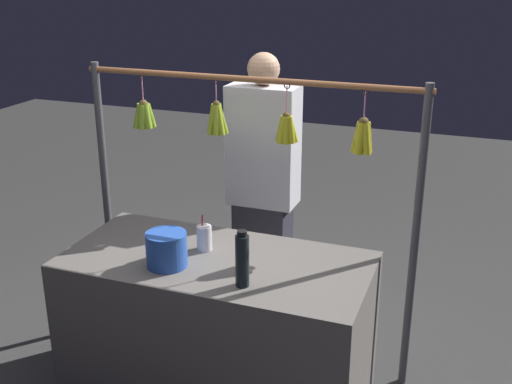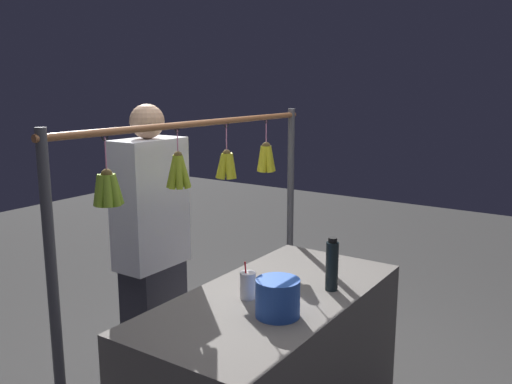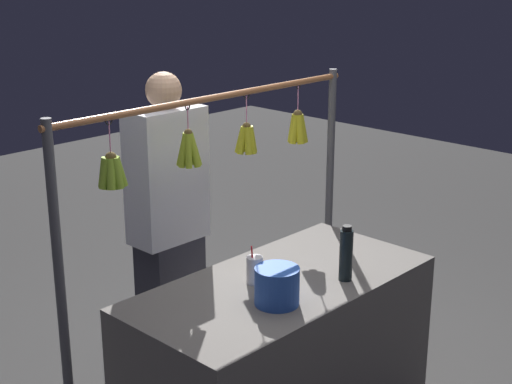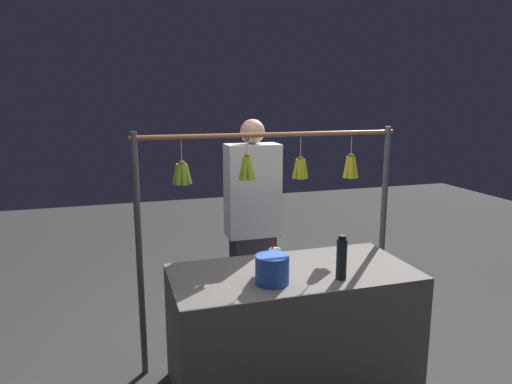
{
  "view_description": "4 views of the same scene",
  "coord_description": "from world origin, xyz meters",
  "px_view_note": "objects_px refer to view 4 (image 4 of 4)",
  "views": [
    {
      "loc": [
        -1.18,
        2.61,
        2.22
      ],
      "look_at": [
        -0.21,
        0.0,
        1.19
      ],
      "focal_mm": 44.39,
      "sensor_mm": 36.0,
      "label": 1
    },
    {
      "loc": [
        2.14,
        1.34,
        1.83
      ],
      "look_at": [
        0.14,
        0.0,
        1.35
      ],
      "focal_mm": 37.98,
      "sensor_mm": 36.0,
      "label": 2
    },
    {
      "loc": [
        2.48,
        2.21,
        2.3
      ],
      "look_at": [
        0.17,
        0.0,
        1.29
      ],
      "focal_mm": 53.21,
      "sensor_mm": 36.0,
      "label": 3
    },
    {
      "loc": [
        1.06,
        2.62,
        1.89
      ],
      "look_at": [
        0.25,
        0.0,
        1.33
      ],
      "focal_mm": 32.86,
      "sensor_mm": 36.0,
      "label": 4
    }
  ],
  "objects_px": {
    "blue_bucket": "(272,269)",
    "water_bottle": "(342,258)",
    "drink_cup": "(274,259)",
    "vendor_person": "(253,231)"
  },
  "relations": [
    {
      "from": "drink_cup",
      "to": "vendor_person",
      "type": "height_order",
      "value": "vendor_person"
    },
    {
      "from": "drink_cup",
      "to": "vendor_person",
      "type": "bearing_deg",
      "value": -95.46
    },
    {
      "from": "blue_bucket",
      "to": "drink_cup",
      "type": "height_order",
      "value": "drink_cup"
    },
    {
      "from": "blue_bucket",
      "to": "drink_cup",
      "type": "xyz_separation_m",
      "value": [
        -0.1,
        -0.23,
        -0.02
      ]
    },
    {
      "from": "water_bottle",
      "to": "drink_cup",
      "type": "bearing_deg",
      "value": -41.74
    },
    {
      "from": "drink_cup",
      "to": "water_bottle",
      "type": "bearing_deg",
      "value": 138.26
    },
    {
      "from": "blue_bucket",
      "to": "water_bottle",
      "type": "bearing_deg",
      "value": 171.74
    },
    {
      "from": "water_bottle",
      "to": "drink_cup",
      "type": "distance_m",
      "value": 0.44
    },
    {
      "from": "vendor_person",
      "to": "blue_bucket",
      "type": "bearing_deg",
      "value": 80.12
    },
    {
      "from": "water_bottle",
      "to": "vendor_person",
      "type": "relative_size",
      "value": 0.16
    }
  ]
}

